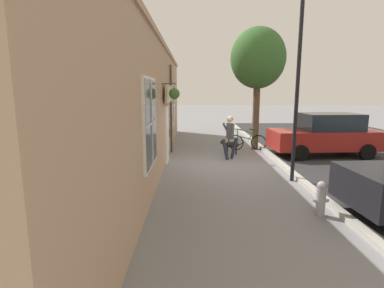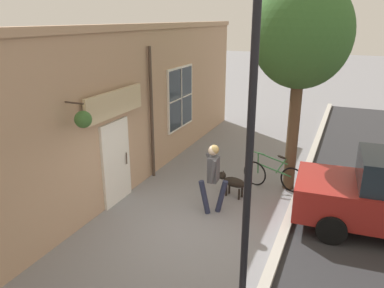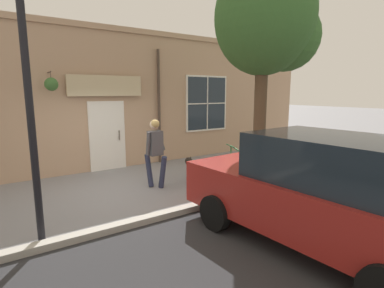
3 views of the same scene
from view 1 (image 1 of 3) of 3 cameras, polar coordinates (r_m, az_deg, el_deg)
ground_plane at (r=11.05m, az=6.15°, el=-3.86°), size 90.00×90.00×0.00m
curb_and_road at (r=13.06m, az=32.62°, el=-3.18°), size 10.10×28.00×0.12m
storefront_facade at (r=10.74m, az=-6.24°, el=7.40°), size 0.95×18.00×4.30m
pedestrian_walking at (r=11.67m, az=7.01°, el=2.04°), size 0.67×0.55×1.72m
dog_on_leash at (r=12.79m, az=7.09°, el=-0.10°), size 1.02×0.39×0.63m
street_tree_by_curb at (r=14.07m, az=12.32°, el=15.12°), size 2.42×2.40×5.40m
leaning_bicycle at (r=13.83m, az=10.22°, el=0.47°), size 1.73×0.27×1.01m
parked_car_mid_block at (r=13.47m, az=23.84°, el=1.67°), size 4.40×2.14×1.75m
street_lamp at (r=9.19m, az=19.50°, el=14.88°), size 0.32×0.32×5.47m
fire_hydrant at (r=7.07m, az=23.12°, el=-9.43°), size 0.34×0.20×0.77m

